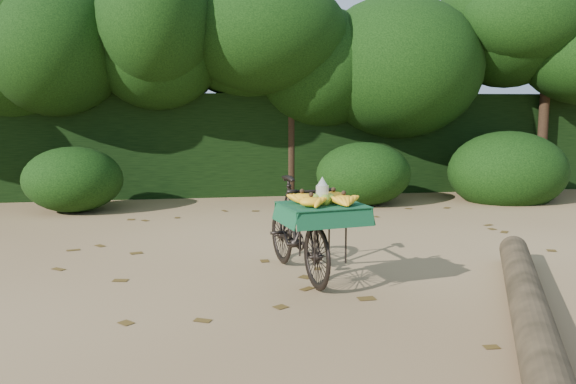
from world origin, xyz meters
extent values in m
plane|color=tan|center=(0.00, 0.00, 0.00)|extent=(80.00, 80.00, 0.00)
imported|color=black|center=(-0.26, 0.41, 0.47)|extent=(0.71, 1.62, 0.94)
cube|color=black|center=(-0.15, -0.18, 0.77)|extent=(0.41, 0.47, 0.02)
cube|color=#165534|center=(-0.15, -0.18, 0.79)|extent=(0.77, 0.67, 0.01)
ellipsoid|color=olive|center=(-0.09, -0.17, 0.83)|extent=(0.09, 0.07, 0.10)
ellipsoid|color=olive|center=(-0.16, -0.12, 0.83)|extent=(0.09, 0.07, 0.10)
ellipsoid|color=olive|center=(-0.22, -0.19, 0.83)|extent=(0.09, 0.07, 0.10)
ellipsoid|color=olive|center=(-0.14, -0.23, 0.83)|extent=(0.09, 0.07, 0.10)
cylinder|color=#EAE5C6|center=(-0.15, -0.17, 0.88)|extent=(0.11, 0.11, 0.14)
cylinder|color=brown|center=(1.19, -1.17, 0.14)|extent=(1.94, 3.59, 0.28)
cube|color=black|center=(0.00, 6.30, 0.90)|extent=(26.00, 1.80, 1.80)
camera|label=1|loc=(-1.24, -5.14, 1.64)|focal=38.00mm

